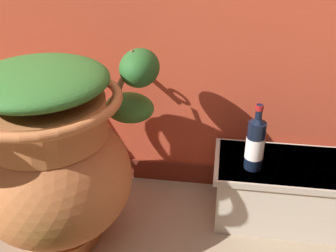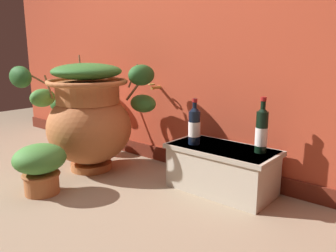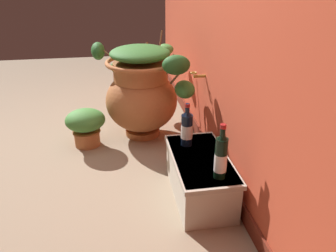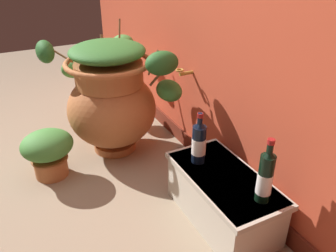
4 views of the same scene
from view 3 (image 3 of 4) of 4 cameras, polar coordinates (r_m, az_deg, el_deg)
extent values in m
plane|color=gray|center=(2.85, -15.51, -5.93)|extent=(7.00, 7.00, 0.00)
cube|color=maroon|center=(2.89, 6.43, -3.26)|extent=(4.40, 0.02, 0.12)
cylinder|color=#B28433|center=(2.79, 5.29, 8.28)|extent=(0.02, 0.10, 0.02)
torus|color=#B28433|center=(2.77, 4.30, 8.83)|extent=(0.06, 0.06, 0.01)
cylinder|color=#B26638|center=(3.20, -4.25, -0.84)|extent=(0.31, 0.31, 0.06)
ellipsoid|color=#B26638|center=(3.07, -4.42, 4.22)|extent=(0.64, 0.64, 0.55)
cylinder|color=#B26638|center=(2.99, -4.60, 9.08)|extent=(0.47, 0.47, 0.16)
torus|color=#B26638|center=(2.97, -4.65, 10.55)|extent=(0.60, 0.60, 0.04)
cylinder|color=brown|center=(3.28, -7.42, 10.99)|extent=(0.07, 0.04, 0.18)
ellipsoid|color=#428438|center=(3.36, -7.79, 9.74)|extent=(0.15, 0.21, 0.14)
cylinder|color=brown|center=(3.41, -3.63, 10.81)|extent=(0.18, 0.06, 0.34)
ellipsoid|color=#2D6628|center=(3.59, -3.28, 9.27)|extent=(0.20, 0.19, 0.15)
cylinder|color=brown|center=(2.72, 0.38, 10.27)|extent=(0.07, 0.06, 0.18)
ellipsoid|color=#235623|center=(2.68, 1.38, 10.16)|extent=(0.16, 0.22, 0.15)
cylinder|color=brown|center=(3.18, -10.33, 12.01)|extent=(0.12, 0.19, 0.15)
ellipsoid|color=#235623|center=(3.24, -11.61, 12.18)|extent=(0.23, 0.12, 0.16)
cylinder|color=brown|center=(2.83, 1.58, 8.42)|extent=(0.08, 0.12, 0.17)
ellipsoid|color=#387A33|center=(2.84, 2.81, 6.13)|extent=(0.23, 0.16, 0.14)
cylinder|color=brown|center=(3.35, -1.45, 12.60)|extent=(0.13, 0.08, 0.35)
ellipsoid|color=#428438|center=(3.50, -0.48, 12.71)|extent=(0.20, 0.17, 0.10)
ellipsoid|color=#2D6628|center=(2.95, -4.71, 12.01)|extent=(0.52, 0.52, 0.12)
cube|color=beige|center=(2.32, 5.31, -8.44)|extent=(0.67, 0.34, 0.30)
cube|color=#AEA592|center=(2.25, 5.45, -5.57)|extent=(0.71, 0.36, 0.03)
cylinder|color=black|center=(1.99, 8.80, -5.35)|extent=(0.07, 0.07, 0.25)
cone|color=black|center=(1.93, 9.07, -1.78)|extent=(0.07, 0.07, 0.04)
cylinder|color=black|center=(1.91, 9.13, -0.94)|extent=(0.03, 0.03, 0.09)
cylinder|color=maroon|center=(1.90, 9.20, -0.06)|extent=(0.03, 0.03, 0.02)
cylinder|color=silver|center=(2.01, 8.75, -6.01)|extent=(0.07, 0.07, 0.11)
cylinder|color=black|center=(2.33, 3.16, -0.69)|extent=(0.08, 0.08, 0.22)
cone|color=black|center=(2.28, 3.24, 2.14)|extent=(0.08, 0.08, 0.04)
cylinder|color=black|center=(2.27, 3.26, 2.78)|extent=(0.03, 0.03, 0.08)
cylinder|color=maroon|center=(2.26, 3.27, 3.47)|extent=(0.03, 0.03, 0.02)
cylinder|color=silver|center=(2.34, 3.16, -0.89)|extent=(0.08, 0.08, 0.10)
cylinder|color=#B26638|center=(3.06, -13.34, -1.85)|extent=(0.22, 0.22, 0.14)
torus|color=#A45D33|center=(3.03, -13.45, -0.87)|extent=(0.24, 0.24, 0.02)
ellipsoid|color=#428438|center=(2.99, -13.66, 0.97)|extent=(0.32, 0.34, 0.18)
camera|label=1|loc=(2.43, -35.99, 17.56)|focal=42.15mm
camera|label=2|loc=(1.61, -64.04, -8.57)|focal=36.60mm
camera|label=4|loc=(0.78, -45.35, 17.95)|focal=37.09mm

